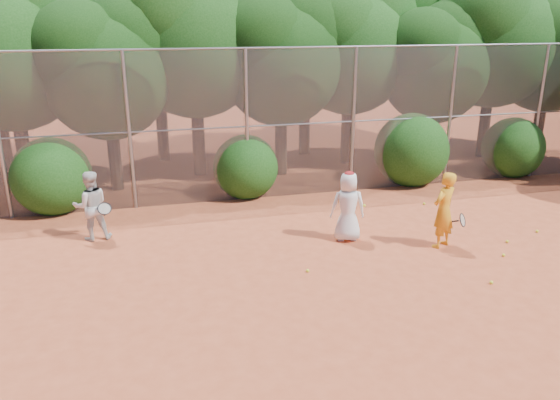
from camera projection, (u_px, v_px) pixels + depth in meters
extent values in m
plane|color=#AA4526|center=(369.00, 297.00, 9.74)|extent=(80.00, 80.00, 0.00)
cylinder|color=gray|center=(129.00, 132.00, 13.66)|extent=(0.09, 0.09, 4.00)
cylinder|color=gray|center=(247.00, 127.00, 14.37)|extent=(0.09, 0.09, 4.00)
cylinder|color=gray|center=(353.00, 121.00, 15.08)|extent=(0.09, 0.09, 4.00)
cylinder|color=gray|center=(450.00, 117.00, 15.79)|extent=(0.09, 0.09, 4.00)
cylinder|color=gray|center=(539.00, 112.00, 16.50)|extent=(0.09, 0.09, 4.00)
cylinder|color=gray|center=(284.00, 47.00, 13.97)|extent=(20.00, 0.05, 0.05)
cylinder|color=gray|center=(283.00, 125.00, 14.61)|extent=(20.00, 0.04, 0.04)
cube|color=slate|center=(283.00, 125.00, 14.61)|extent=(20.00, 0.02, 4.00)
cylinder|color=black|center=(23.00, 146.00, 15.48)|extent=(0.38, 0.38, 2.52)
sphere|color=#133E0F|center=(9.00, 56.00, 14.69)|extent=(4.03, 4.03, 4.03)
sphere|color=#133E0F|center=(38.00, 17.00, 14.93)|extent=(3.23, 3.23, 3.23)
cylinder|color=black|center=(114.00, 153.00, 15.49)|extent=(0.36, 0.36, 2.17)
sphere|color=black|center=(107.00, 76.00, 14.80)|extent=(3.47, 3.47, 3.47)
sphere|color=black|center=(130.00, 42.00, 15.01)|extent=(2.78, 2.78, 2.78)
sphere|color=black|center=(79.00, 51.00, 14.20)|extent=(2.60, 2.60, 2.60)
cylinder|color=black|center=(198.00, 133.00, 16.92)|extent=(0.39, 0.39, 2.66)
sphere|color=#133E0F|center=(194.00, 46.00, 16.08)|extent=(4.26, 4.26, 4.26)
sphere|color=#133E0F|center=(219.00, 8.00, 16.33)|extent=(3.40, 3.40, 3.40)
sphere|color=#133E0F|center=(167.00, 15.00, 15.34)|extent=(3.19, 3.19, 3.19)
cylinder|color=black|center=(281.00, 138.00, 17.02)|extent=(0.37, 0.37, 2.27)
sphere|color=black|center=(281.00, 65.00, 16.30)|extent=(3.64, 3.64, 3.64)
sphere|color=black|center=(301.00, 33.00, 16.52)|extent=(2.91, 2.91, 2.91)
sphere|color=black|center=(262.00, 41.00, 15.67)|extent=(2.73, 2.73, 2.73)
cylinder|color=black|center=(347.00, 127.00, 18.32)|extent=(0.38, 0.38, 2.45)
sphere|color=#133E0F|center=(350.00, 53.00, 17.55)|extent=(3.92, 3.92, 3.92)
sphere|color=#133E0F|center=(369.00, 21.00, 17.78)|extent=(3.14, 3.14, 3.14)
sphere|color=#133E0F|center=(334.00, 28.00, 16.86)|extent=(2.94, 2.94, 2.94)
cylinder|color=black|center=(428.00, 134.00, 18.05)|extent=(0.36, 0.36, 2.10)
sphere|color=black|center=(434.00, 71.00, 17.39)|extent=(3.36, 3.36, 3.36)
sphere|color=black|center=(450.00, 43.00, 17.59)|extent=(2.69, 2.69, 2.69)
sphere|color=black|center=(423.00, 50.00, 16.80)|extent=(2.52, 2.52, 2.52)
cylinder|color=black|center=(485.00, 120.00, 19.11)|extent=(0.39, 0.39, 2.59)
sphere|color=#133E0F|center=(494.00, 45.00, 18.30)|extent=(4.14, 4.14, 4.14)
sphere|color=#133E0F|center=(512.00, 13.00, 18.54)|extent=(3.32, 3.32, 3.32)
sphere|color=#133E0F|center=(483.00, 19.00, 17.58)|extent=(3.11, 3.11, 3.11)
cylinder|color=black|center=(539.00, 123.00, 19.35)|extent=(0.37, 0.37, 2.31)
sphere|color=black|center=(549.00, 57.00, 18.63)|extent=(3.70, 3.70, 3.70)
sphere|color=black|center=(542.00, 35.00, 17.98)|extent=(2.77, 2.77, 2.77)
cylinder|color=black|center=(2.00, 130.00, 17.34)|extent=(0.39, 0.39, 2.62)
sphere|color=#133E0F|center=(15.00, 10.00, 16.76)|extent=(3.36, 3.36, 3.36)
cylinder|color=black|center=(162.00, 120.00, 18.67)|extent=(0.40, 0.40, 2.80)
sphere|color=#133E0F|center=(156.00, 36.00, 17.80)|extent=(4.48, 4.48, 4.48)
sphere|color=#133E0F|center=(180.00, 0.00, 18.06)|extent=(3.58, 3.58, 3.58)
sphere|color=#133E0F|center=(128.00, 7.00, 17.01)|extent=(3.36, 3.36, 3.36)
cylinder|color=black|center=(305.00, 119.00, 19.54)|extent=(0.38, 0.38, 2.52)
sphere|color=#133E0F|center=(306.00, 48.00, 18.74)|extent=(4.03, 4.03, 4.03)
sphere|color=#133E0F|center=(325.00, 17.00, 18.98)|extent=(3.23, 3.23, 3.23)
sphere|color=#133E0F|center=(288.00, 23.00, 18.04)|extent=(3.02, 3.02, 3.02)
cylinder|color=black|center=(411.00, 108.00, 21.12)|extent=(0.40, 0.40, 2.73)
sphere|color=#133E0F|center=(417.00, 36.00, 20.26)|extent=(4.37, 4.37, 4.37)
sphere|color=#133E0F|center=(435.00, 6.00, 20.52)|extent=(3.49, 3.49, 3.49)
sphere|color=#133E0F|center=(404.00, 12.00, 19.50)|extent=(3.28, 3.28, 3.28)
sphere|color=#133E0F|center=(51.00, 173.00, 13.78)|extent=(2.00, 2.00, 2.00)
sphere|color=#133E0F|center=(246.00, 164.00, 15.00)|extent=(1.80, 1.80, 1.80)
sphere|color=#133E0F|center=(411.00, 147.00, 16.12)|extent=(2.20, 2.20, 2.20)
sphere|color=#133E0F|center=(513.00, 145.00, 16.99)|extent=(1.90, 1.90, 1.90)
imported|color=orange|center=(444.00, 210.00, 11.63)|extent=(0.73, 0.64, 1.68)
torus|color=black|center=(463.00, 220.00, 11.59)|extent=(0.31, 0.30, 0.29)
cylinder|color=black|center=(452.00, 222.00, 11.72)|extent=(0.21, 0.22, 0.13)
imported|color=white|center=(348.00, 207.00, 12.00)|extent=(0.85, 0.64, 1.57)
ellipsoid|color=#A8181A|center=(349.00, 174.00, 11.77)|extent=(0.22, 0.22, 0.13)
sphere|color=yellow|center=(364.00, 206.00, 11.87)|extent=(0.07, 0.07, 0.07)
imported|color=silver|center=(91.00, 206.00, 12.04)|extent=(0.84, 0.69, 1.57)
torus|color=black|center=(104.00, 209.00, 11.84)|extent=(0.33, 0.26, 0.24)
cylinder|color=black|center=(105.00, 213.00, 12.03)|extent=(0.06, 0.23, 0.21)
sphere|color=yellow|center=(504.00, 255.00, 11.37)|extent=(0.07, 0.07, 0.07)
sphere|color=yellow|center=(507.00, 241.00, 12.06)|extent=(0.07, 0.07, 0.07)
sphere|color=yellow|center=(491.00, 282.00, 10.21)|extent=(0.07, 0.07, 0.07)
sphere|color=yellow|center=(537.00, 231.00, 12.63)|extent=(0.07, 0.07, 0.07)
sphere|color=yellow|center=(308.00, 271.00, 10.68)|extent=(0.07, 0.07, 0.07)
sphere|color=yellow|center=(424.00, 204.00, 14.49)|extent=(0.07, 0.07, 0.07)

